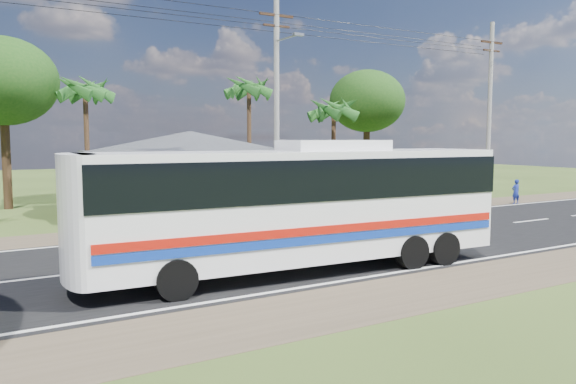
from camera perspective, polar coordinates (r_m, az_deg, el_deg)
name	(u,v)px	position (r m, az deg, el deg)	size (l,w,h in m)	color
ground	(292,249)	(20.47, 0.43, -5.82)	(120.00, 120.00, 0.00)	#2E4418
road	(292,249)	(20.47, 0.43, -5.79)	(120.00, 16.00, 0.03)	black
house	(190,162)	(32.30, -9.92, 3.00)	(12.40, 10.00, 5.00)	tan
waiting_shed	(405,159)	(34.73, 11.76, 3.29)	(5.20, 4.48, 3.35)	#3A2415
concrete_barrier	(426,202)	(32.11, 13.83, -1.01)	(7.00, 0.30, 0.90)	#9E9E99
utility_poles	(271,101)	(27.08, -1.77, 9.22)	(32.80, 2.22, 11.00)	#9E9E99
palm_near	(334,110)	(34.51, 4.67, 8.32)	(2.80, 2.80, 6.70)	#47301E
palm_mid	(249,89)	(36.69, -3.99, 10.43)	(2.80, 2.80, 8.20)	#47301E
palm_far	(85,90)	(33.93, -19.92, 9.70)	(2.80, 2.80, 7.70)	#47301E
tree_behind_house	(3,82)	(35.44, -27.01, 9.95)	(6.00, 6.00, 9.61)	#47301E
tree_behind_shed	(367,102)	(42.45, 8.04, 9.08)	(5.60, 5.60, 9.02)	#47301E
coach_bus	(303,197)	(16.72, 1.54, -0.54)	(12.89, 3.47, 3.96)	white
motorcycle	(231,211)	(27.21, -5.80, -1.95)	(0.66, 1.88, 0.99)	black
person	(516,192)	(36.70, 22.13, 0.02)	(0.55, 0.36, 1.51)	navy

